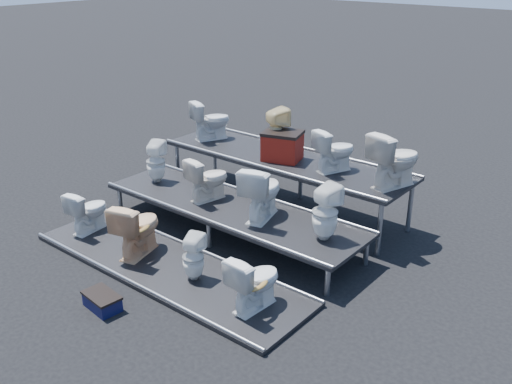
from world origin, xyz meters
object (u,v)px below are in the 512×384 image
Objects in this scene: toilet_9 at (276,132)px; red_crate at (282,147)px; toilet_6 at (262,191)px; toilet_0 at (88,210)px; toilet_10 at (335,150)px; toilet_2 at (193,257)px; toilet_5 at (208,179)px; toilet_3 at (255,281)px; step_stool at (102,302)px; toilet_1 at (137,227)px; toilet_8 at (211,120)px; toilet_4 at (156,162)px; toilet_11 at (395,159)px; toilet_7 at (325,213)px.

toilet_9 is 0.28m from red_crate.
toilet_6 is 1.35m from red_crate.
toilet_10 is at bearing -141.40° from toilet_0.
toilet_5 is (-0.96, 1.30, 0.42)m from toilet_2.
toilet_3 is 1.52× the size of step_stool.
toilet_0 is at bearing 153.99° from step_stool.
toilet_1 is at bearing 34.00° from toilet_6.
toilet_0 is 0.95× the size of toilet_8.
toilet_4 reaches higher than toilet_5.
red_crate is (-0.55, 1.22, 0.21)m from toilet_6.
toilet_0 is 0.93× the size of toilet_3.
red_crate is (1.61, 1.22, 0.27)m from toilet_4.
toilet_0 is at bearing 67.63° from toilet_10.
toilet_4 is at bearing 131.11° from step_stool.
toilet_4 is at bearing -47.41° from toilet_2.
toilet_11 is (2.06, 0.00, 0.00)m from toilet_9.
toilet_11 is at bearing -148.51° from toilet_1.
toilet_11 is (3.48, 1.30, 0.46)m from toilet_4.
toilet_2 is at bearing 126.56° from toilet_9.
toilet_8 is at bearing -37.29° from toilet_5.
toilet_3 is 0.88× the size of toilet_11.
toilet_0 is 1.37m from toilet_4.
toilet_6 is 1.05× the size of toilet_7.
toilet_3 is at bearing 157.79° from toilet_5.
toilet_7 is (2.05, 0.00, 0.04)m from toilet_5.
toilet_10 is at bearing -158.35° from toilet_9.
toilet_6 is at bearing 141.62° from toilet_9.
toilet_5 reaches higher than step_stool.
toilet_3 is 2.99m from red_crate.
toilet_6 is at bearing 173.74° from toilet_8.
toilet_7 is at bearing 164.68° from toilet_6.
step_stool is (1.67, -2.39, -0.71)m from toilet_4.
toilet_0 is 3.16m from toilet_3.
toilet_9 is at bearing -25.28° from toilet_7.
toilet_10 is 0.97m from toilet_11.
toilet_2 is (1.06, 0.00, -0.08)m from toilet_1.
toilet_4 is 1.15m from toilet_5.
toilet_8 reaches higher than toilet_5.
toilet_8 is at bearing -36.13° from toilet_3.
toilet_4 is (0.06, 1.30, 0.41)m from toilet_0.
red_crate is at bearing -166.12° from toilet_4.
toilet_6 is 1.01× the size of toilet_9.
toilet_11 reaches higher than red_crate.
toilet_2 is at bearing 74.31° from step_stool.
toilet_7 is at bearing -145.77° from toilet_2.
toilet_2 is 3.45m from toilet_8.
toilet_10 is 0.82× the size of toilet_11.
red_crate is 1.25× the size of step_stool.
toilet_2 is 1.21m from step_stool.
toilet_1 is at bearing 82.97° from toilet_10.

